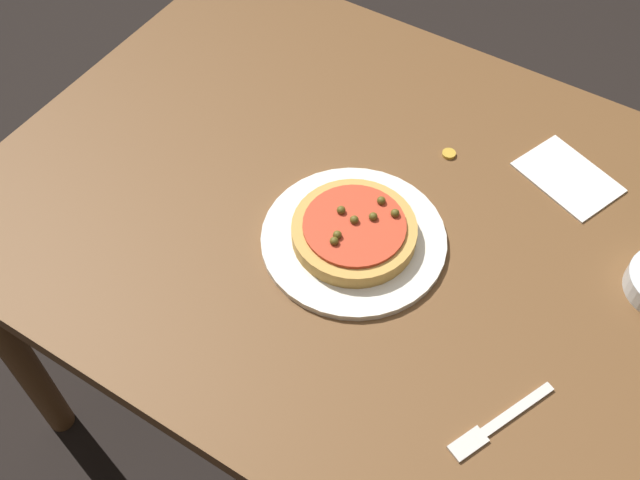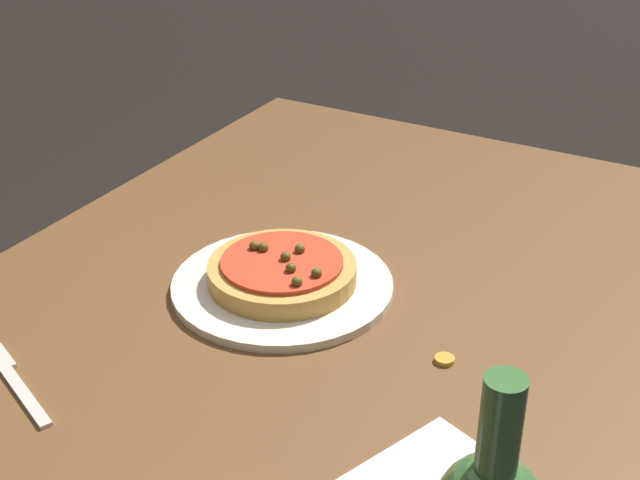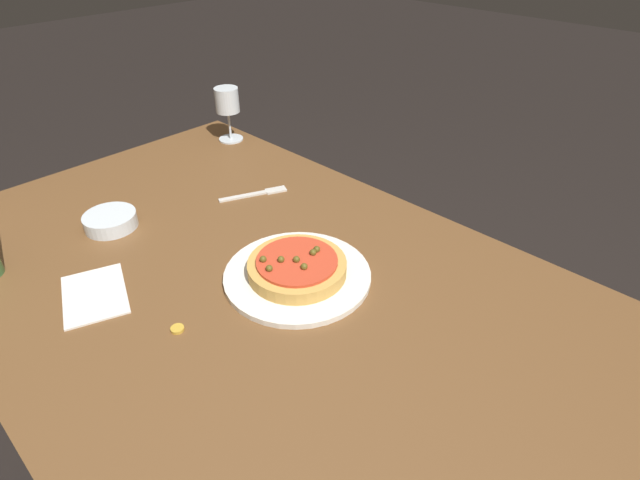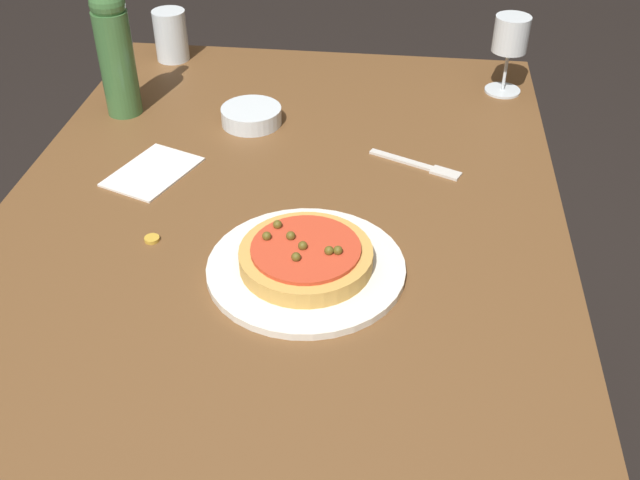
{
  "view_description": "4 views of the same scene",
  "coord_description": "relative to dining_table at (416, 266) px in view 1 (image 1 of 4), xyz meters",
  "views": [
    {
      "loc": [
        0.25,
        -0.7,
        1.72
      ],
      "look_at": [
        -0.13,
        -0.11,
        0.77
      ],
      "focal_mm": 42.0,
      "sensor_mm": 36.0,
      "label": 1
    },
    {
      "loc": [
        0.78,
        0.47,
        1.38
      ],
      "look_at": [
        -0.1,
        -0.01,
        0.84
      ],
      "focal_mm": 50.0,
      "sensor_mm": 36.0,
      "label": 2
    },
    {
      "loc": [
        -0.67,
        0.47,
        1.39
      ],
      "look_at": [
        -0.12,
        -0.1,
        0.84
      ],
      "focal_mm": 28.0,
      "sensor_mm": 36.0,
      "label": 3
    },
    {
      "loc": [
        -0.95,
        -0.19,
        1.46
      ],
      "look_at": [
        -0.11,
        -0.09,
        0.83
      ],
      "focal_mm": 42.0,
      "sensor_mm": 36.0,
      "label": 4
    }
  ],
  "objects": [
    {
      "name": "ground_plane",
      "position": [
        0.0,
        0.0,
        -0.67
      ],
      "size": [
        14.0,
        14.0,
        0.0
      ],
      "primitive_type": "plane",
      "color": "black"
    },
    {
      "name": "dining_table",
      "position": [
        0.0,
        0.0,
        0.0
      ],
      "size": [
        1.47,
        0.94,
        0.75
      ],
      "color": "brown",
      "rests_on": "ground_plane"
    },
    {
      "name": "dinner_plate",
      "position": [
        -0.09,
        -0.07,
        0.09
      ],
      "size": [
        0.3,
        0.3,
        0.01
      ],
      "color": "white",
      "rests_on": "dining_table"
    },
    {
      "name": "pizza",
      "position": [
        -0.09,
        -0.07,
        0.11
      ],
      "size": [
        0.2,
        0.2,
        0.04
      ],
      "color": "gold",
      "rests_on": "dinner_plate"
    },
    {
      "name": "fork",
      "position": [
        0.23,
        -0.23,
        0.09
      ],
      "size": [
        0.09,
        0.17,
        0.0
      ],
      "rotation": [
        0.0,
        0.0,
        -1.99
      ],
      "color": "beige",
      "rests_on": "dining_table"
    },
    {
      "name": "paper_napkin",
      "position": [
        0.16,
        0.25,
        0.09
      ],
      "size": [
        0.19,
        0.17,
        0.0
      ],
      "color": "silver",
      "rests_on": "dining_table"
    },
    {
      "name": "bottle_cap",
      "position": [
        -0.04,
        0.19,
        0.09
      ],
      "size": [
        0.02,
        0.02,
        0.01
      ],
      "color": "gold",
      "rests_on": "dining_table"
    }
  ]
}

